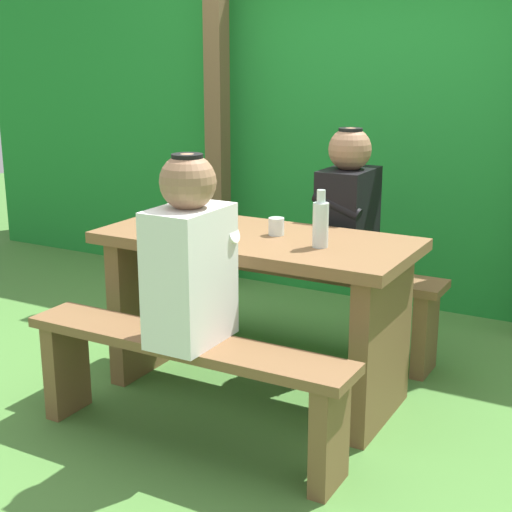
# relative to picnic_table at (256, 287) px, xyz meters

# --- Properties ---
(ground_plane) EXTENTS (12.00, 12.00, 0.00)m
(ground_plane) POSITION_rel_picnic_table_xyz_m (0.00, 0.00, -0.51)
(ground_plane) COLOR #497C36
(hedge_backdrop) EXTENTS (6.40, 0.89, 2.17)m
(hedge_backdrop) POSITION_rel_picnic_table_xyz_m (0.00, 1.97, 0.58)
(hedge_backdrop) COLOR #1E812E
(hedge_backdrop) RESTS_ON ground_plane
(pergola_post_left) EXTENTS (0.12, 0.12, 2.08)m
(pergola_post_left) POSITION_rel_picnic_table_xyz_m (-1.02, 1.33, 0.53)
(pergola_post_left) COLOR brown
(pergola_post_left) RESTS_ON ground_plane
(picnic_table) EXTENTS (1.40, 0.64, 0.75)m
(picnic_table) POSITION_rel_picnic_table_xyz_m (0.00, 0.00, 0.00)
(picnic_table) COLOR brown
(picnic_table) RESTS_ON ground_plane
(bench_near) EXTENTS (1.40, 0.24, 0.46)m
(bench_near) POSITION_rel_picnic_table_xyz_m (0.00, -0.58, -0.18)
(bench_near) COLOR brown
(bench_near) RESTS_ON ground_plane
(bench_far) EXTENTS (1.40, 0.24, 0.46)m
(bench_far) POSITION_rel_picnic_table_xyz_m (0.00, 0.58, -0.18)
(bench_far) COLOR brown
(bench_far) RESTS_ON ground_plane
(person_white_shirt) EXTENTS (0.25, 0.35, 0.72)m
(person_white_shirt) POSITION_rel_picnic_table_xyz_m (0.04, -0.57, 0.28)
(person_white_shirt) COLOR white
(person_white_shirt) RESTS_ON bench_near
(person_black_coat) EXTENTS (0.25, 0.35, 0.72)m
(person_black_coat) POSITION_rel_picnic_table_xyz_m (0.20, 0.57, 0.28)
(person_black_coat) COLOR black
(person_black_coat) RESTS_ON bench_far
(drinking_glass) EXTENTS (0.07, 0.07, 0.08)m
(drinking_glass) POSITION_rel_picnic_table_xyz_m (0.07, 0.05, 0.28)
(drinking_glass) COLOR silver
(drinking_glass) RESTS_ON picnic_table
(bottle_left) EXTENTS (0.07, 0.07, 0.24)m
(bottle_left) POSITION_rel_picnic_table_xyz_m (0.33, -0.05, 0.34)
(bottle_left) COLOR silver
(bottle_left) RESTS_ON picnic_table
(cell_phone) EXTENTS (0.11, 0.16, 0.01)m
(cell_phone) POSITION_rel_picnic_table_xyz_m (-0.27, -0.01, 0.24)
(cell_phone) COLOR black
(cell_phone) RESTS_ON picnic_table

